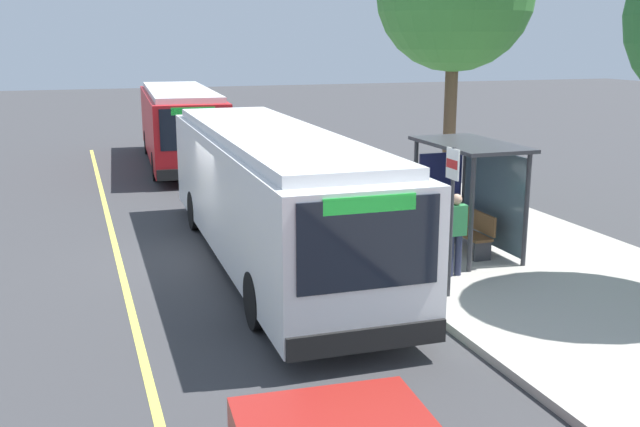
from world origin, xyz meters
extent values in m
plane|color=#38383A|center=(0.00, 0.00, 0.00)|extent=(120.00, 120.00, 0.00)
cube|color=#A8A399|center=(0.00, 6.00, 0.07)|extent=(44.00, 6.40, 0.15)
cube|color=#E0D64C|center=(0.00, -2.20, 0.00)|extent=(36.00, 0.14, 0.01)
cube|color=white|center=(0.86, 1.00, 1.55)|extent=(11.60, 2.73, 2.40)
cube|color=silver|center=(0.86, 1.00, 2.85)|extent=(10.67, 2.46, 0.20)
cube|color=black|center=(6.65, 0.91, 1.98)|extent=(0.07, 2.17, 1.34)
cube|color=black|center=(0.88, 2.29, 1.84)|extent=(10.17, 0.20, 1.06)
cube|color=#197259|center=(0.88, 2.29, 0.57)|extent=(10.98, 0.20, 0.28)
cube|color=#26D83F|center=(6.66, 0.91, 2.57)|extent=(0.05, 1.40, 0.24)
cube|color=black|center=(6.67, 0.91, 0.53)|extent=(0.12, 2.50, 0.36)
cylinder|color=black|center=(4.46, 2.10, 0.50)|extent=(1.00, 0.30, 1.00)
cylinder|color=black|center=(4.42, -0.21, 0.50)|extent=(1.00, 0.30, 1.00)
cylinder|color=black|center=(-2.59, 2.21, 0.50)|extent=(1.00, 0.30, 1.00)
cylinder|color=black|center=(-2.63, -0.10, 0.50)|extent=(1.00, 0.30, 1.00)
cube|color=red|center=(-12.98, 1.06, 1.55)|extent=(10.55, 3.15, 2.40)
cube|color=silver|center=(-12.98, 1.06, 2.85)|extent=(9.70, 2.85, 0.20)
cube|color=black|center=(-7.77, 0.76, 1.98)|extent=(0.17, 2.17, 1.34)
cube|color=black|center=(-12.91, 2.35, 1.84)|extent=(9.15, 0.58, 1.06)
cube|color=white|center=(-12.91, 2.35, 0.57)|extent=(9.88, 0.61, 0.28)
cube|color=#26D83F|center=(-7.76, 0.76, 2.57)|extent=(0.11, 1.40, 0.24)
cube|color=black|center=(-7.75, 0.76, 0.53)|extent=(0.23, 2.50, 0.36)
cylinder|color=black|center=(-9.69, 2.03, 0.50)|extent=(1.01, 0.34, 1.00)
cylinder|color=black|center=(-9.83, -0.28, 0.50)|extent=(1.01, 0.34, 1.00)
cylinder|color=black|center=(-16.04, 2.40, 0.50)|extent=(1.01, 0.34, 1.00)
cylinder|color=black|center=(-16.17, 0.09, 0.50)|extent=(1.01, 0.34, 1.00)
cylinder|color=#333338|center=(3.21, 5.88, 1.35)|extent=(0.10, 0.10, 2.40)
cylinder|color=#333338|center=(3.21, 4.58, 1.35)|extent=(0.10, 0.10, 2.40)
cylinder|color=#333338|center=(0.61, 5.88, 1.35)|extent=(0.10, 0.10, 2.40)
cylinder|color=#333338|center=(0.61, 4.58, 1.35)|extent=(0.10, 0.10, 2.40)
cube|color=#333338|center=(1.91, 5.23, 2.59)|extent=(2.90, 1.60, 0.08)
cube|color=#4C606B|center=(1.91, 5.88, 1.35)|extent=(2.47, 0.04, 2.16)
cube|color=navy|center=(0.61, 5.23, 1.30)|extent=(0.06, 1.11, 1.82)
cube|color=brown|center=(1.92, 5.23, 0.60)|extent=(1.60, 0.44, 0.06)
cube|color=brown|center=(1.92, 5.47, 0.88)|extent=(1.60, 0.05, 0.44)
cube|color=#333338|center=(1.20, 5.23, 0.38)|extent=(0.08, 0.40, 0.45)
cube|color=#333338|center=(2.64, 5.23, 0.38)|extent=(0.08, 0.40, 0.45)
cylinder|color=#333338|center=(4.41, 3.46, 1.55)|extent=(0.07, 0.07, 2.80)
cube|color=white|center=(4.41, 3.44, 2.65)|extent=(0.44, 0.03, 0.56)
cube|color=red|center=(4.41, 3.42, 2.65)|extent=(0.40, 0.01, 0.16)
cylinder|color=#282D47|center=(3.34, 4.24, 0.57)|extent=(0.14, 0.14, 0.85)
cylinder|color=#282D47|center=(3.34, 4.06, 0.57)|extent=(0.14, 0.14, 0.85)
cube|color=#338C4C|center=(3.34, 4.15, 1.31)|extent=(0.24, 0.40, 0.62)
sphere|color=tan|center=(3.34, 4.15, 1.73)|extent=(0.22, 0.22, 0.22)
cylinder|color=brown|center=(-2.82, 7.30, 2.30)|extent=(0.36, 0.36, 4.31)
camera|label=1|loc=(16.01, -3.00, 4.85)|focal=41.45mm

